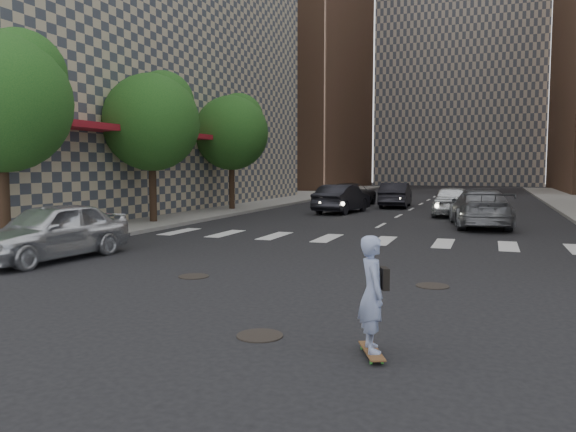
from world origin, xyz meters
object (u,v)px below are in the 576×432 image
object	(u,v)px
tree_c	(233,130)
traffic_car_c	(351,194)
traffic_car_b	(480,208)
silver_sedan	(51,231)
tree_a	(5,96)
traffic_car_a	(342,199)
skateboarder	(373,294)
traffic_car_e	(396,195)
tree_b	(154,118)
traffic_car_d	(453,201)

from	to	relation	value
tree_c	traffic_car_c	size ratio (longest dim) A/B	1.25
tree_c	traffic_car_b	xyz separation A→B (m)	(13.48, -4.31, -3.85)
silver_sedan	tree_a	bearing A→B (deg)	162.53
traffic_car_a	skateboarder	bearing A→B (deg)	113.05
traffic_car_c	traffic_car_e	distance (m)	3.13
traffic_car_c	traffic_car_e	xyz separation A→B (m)	(3.05, -0.68, 0.04)
tree_b	traffic_car_c	xyz separation A→B (m)	(5.25, 14.86, -3.91)
traffic_car_b	traffic_car_a	bearing A→B (deg)	-43.07
traffic_car_d	traffic_car_e	size ratio (longest dim) A/B	0.99
traffic_car_c	traffic_car_d	world-z (taller)	traffic_car_d
tree_a	silver_sedan	bearing A→B (deg)	-23.47
traffic_car_b	traffic_car_e	distance (m)	11.69
tree_c	traffic_car_c	bearing A→B (deg)	52.59
tree_c	traffic_car_e	xyz separation A→B (m)	(8.30, 6.18, -3.87)
tree_c	silver_sedan	size ratio (longest dim) A/B	1.43
silver_sedan	traffic_car_c	bearing A→B (deg)	89.74
traffic_car_c	silver_sedan	bearing A→B (deg)	86.85
traffic_car_a	traffic_car_b	bearing A→B (deg)	152.44
skateboarder	traffic_car_e	world-z (taller)	skateboarder
traffic_car_c	tree_b	bearing A→B (deg)	73.65
silver_sedan	traffic_car_b	bearing A→B (deg)	55.76
traffic_car_e	traffic_car_c	bearing A→B (deg)	-15.21
traffic_car_a	traffic_car_c	bearing A→B (deg)	-73.28
tree_b	traffic_car_b	size ratio (longest dim) A/B	1.20
tree_b	traffic_car_c	size ratio (longest dim) A/B	1.25
skateboarder	traffic_car_e	bearing A→B (deg)	74.61
tree_a	traffic_car_d	bearing A→B (deg)	54.42
skateboarder	traffic_car_d	xyz separation A→B (m)	(-0.35, 22.83, -0.07)
tree_c	traffic_car_a	size ratio (longest dim) A/B	1.39
tree_c	traffic_car_b	distance (m)	14.66
tree_b	traffic_car_a	size ratio (longest dim) A/B	1.39
tree_a	traffic_car_d	distance (m)	21.09
silver_sedan	traffic_car_d	xyz separation A→B (m)	(9.44, 18.00, 0.00)
traffic_car_e	tree_c	bearing A→B (deg)	34.07
tree_c	traffic_car_c	distance (m)	9.48
skateboarder	silver_sedan	distance (m)	10.92
traffic_car_e	tree_b	bearing A→B (deg)	57.06
traffic_car_a	traffic_car_d	distance (m)	5.87
silver_sedan	traffic_car_c	xyz separation A→B (m)	(2.63, 24.00, -0.05)
skateboarder	traffic_car_c	bearing A→B (deg)	80.26
tree_b	traffic_car_e	xyz separation A→B (m)	(8.30, 14.18, -3.87)
tree_a	tree_c	xyz separation A→B (m)	(0.00, 16.00, 0.00)
tree_a	silver_sedan	distance (m)	4.80
traffic_car_b	traffic_car_e	bearing A→B (deg)	-71.45
traffic_car_c	traffic_car_e	bearing A→B (deg)	170.48
tree_a	silver_sedan	xyz separation A→B (m)	(2.62, -1.14, -3.86)
traffic_car_d	tree_b	bearing A→B (deg)	36.55
traffic_car_e	skateboarder	bearing A→B (deg)	95.73
silver_sedan	traffic_car_b	size ratio (longest dim) A/B	0.84
traffic_car_c	traffic_car_e	size ratio (longest dim) A/B	1.13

